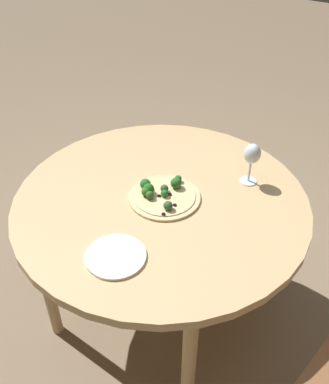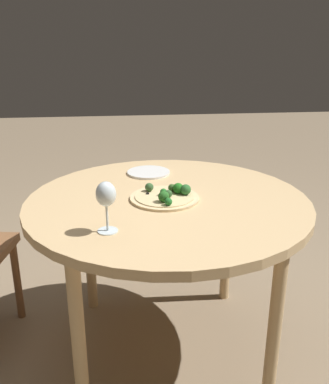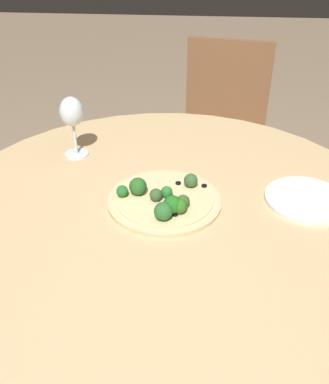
{
  "view_description": "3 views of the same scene",
  "coord_description": "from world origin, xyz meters",
  "views": [
    {
      "loc": [
        1.05,
        0.72,
        1.75
      ],
      "look_at": [
        -0.01,
        0.01,
        0.75
      ],
      "focal_mm": 40.0,
      "sensor_mm": 36.0,
      "label": 1
    },
    {
      "loc": [
        -1.58,
        0.19,
        1.33
      ],
      "look_at": [
        -0.01,
        0.01,
        0.75
      ],
      "focal_mm": 40.0,
      "sensor_mm": 36.0,
      "label": 2
    },
    {
      "loc": [
        0.07,
        -0.84,
        1.31
      ],
      "look_at": [
        -0.01,
        0.01,
        0.75
      ],
      "focal_mm": 40.0,
      "sensor_mm": 36.0,
      "label": 3
    }
  ],
  "objects": [
    {
      "name": "plate_near",
      "position": [
        0.34,
        0.05,
        0.73
      ],
      "size": [
        0.2,
        0.2,
        0.01
      ],
      "color": "silver",
      "rests_on": "dining_table"
    },
    {
      "name": "dining_table",
      "position": [
        0.0,
        0.0,
        0.66
      ],
      "size": [
        1.13,
        1.13,
        0.72
      ],
      "color": "tan",
      "rests_on": "ground_plane"
    },
    {
      "name": "wine_glass",
      "position": [
        -0.28,
        0.23,
        0.85
      ],
      "size": [
        0.07,
        0.07,
        0.17
      ],
      "color": "silver",
      "rests_on": "dining_table"
    },
    {
      "name": "chair",
      "position": [
        0.17,
        0.96,
        0.47
      ],
      "size": [
        0.46,
        0.46,
        0.85
      ],
      "rotation": [
        0.0,
        0.0,
        -0.17
      ],
      "color": "brown",
      "rests_on": "ground_plane"
    },
    {
      "name": "ground_plane",
      "position": [
        0.0,
        0.0,
        0.0
      ],
      "size": [
        12.0,
        12.0,
        0.0
      ],
      "primitive_type": "plane",
      "color": "#847056"
    },
    {
      "name": "pizza",
      "position": [
        -0.01,
        0.0,
        0.73
      ],
      "size": [
        0.28,
        0.28,
        0.06
      ],
      "color": "#DBBC89",
      "rests_on": "dining_table"
    }
  ]
}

